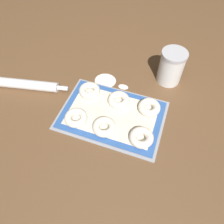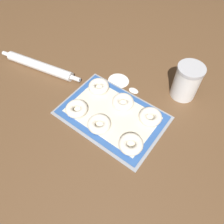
{
  "view_description": "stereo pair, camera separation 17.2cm",
  "coord_description": "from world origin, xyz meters",
  "views": [
    {
      "loc": [
        0.18,
        -0.54,
        0.8
      ],
      "look_at": [
        -0.01,
        -0.01,
        0.03
      ],
      "focal_mm": 35.0,
      "sensor_mm": 36.0,
      "label": 1
    },
    {
      "loc": [
        0.33,
        -0.46,
        0.8
      ],
      "look_at": [
        -0.01,
        -0.01,
        0.03
      ],
      "focal_mm": 35.0,
      "sensor_mm": 36.0,
      "label": 2
    }
  ],
  "objects": [
    {
      "name": "ground_plane",
      "position": [
        0.0,
        0.0,
        0.0
      ],
      "size": [
        2.8,
        2.8,
        0.0
      ],
      "primitive_type": "plane",
      "color": "brown"
    },
    {
      "name": "baking_tray",
      "position": [
        -0.01,
        -0.01,
        0.0
      ],
      "size": [
        0.46,
        0.32,
        0.01
      ],
      "color": "#93969B",
      "rests_on": "ground_plane"
    },
    {
      "name": "baking_mat",
      "position": [
        -0.01,
        -0.01,
        0.01
      ],
      "size": [
        0.44,
        0.29,
        0.0
      ],
      "color": "#2D569E",
      "rests_on": "baking_tray"
    },
    {
      "name": "bagel_front_left",
      "position": [
        -0.14,
        -0.09,
        0.03
      ],
      "size": [
        0.1,
        0.1,
        0.03
      ],
      "color": "silver",
      "rests_on": "baking_mat"
    },
    {
      "name": "bagel_front_center",
      "position": [
        -0.01,
        -0.09,
        0.03
      ],
      "size": [
        0.1,
        0.1,
        0.03
      ],
      "color": "silver",
      "rests_on": "baking_mat"
    },
    {
      "name": "bagel_front_right",
      "position": [
        0.15,
        -0.09,
        0.03
      ],
      "size": [
        0.1,
        0.1,
        0.03
      ],
      "color": "silver",
      "rests_on": "baking_mat"
    },
    {
      "name": "bagel_back_left",
      "position": [
        -0.15,
        0.07,
        0.03
      ],
      "size": [
        0.1,
        0.1,
        0.03
      ],
      "color": "silver",
      "rests_on": "baking_mat"
    },
    {
      "name": "bagel_back_center",
      "position": [
        -0.0,
        0.06,
        0.03
      ],
      "size": [
        0.1,
        0.1,
        0.03
      ],
      "color": "silver",
      "rests_on": "baking_mat"
    },
    {
      "name": "bagel_back_right",
      "position": [
        0.14,
        0.07,
        0.03
      ],
      "size": [
        0.1,
        0.1,
        0.03
      ],
      "color": "silver",
      "rests_on": "baking_mat"
    },
    {
      "name": "flour_canister",
      "position": [
        0.19,
        0.3,
        0.09
      ],
      "size": [
        0.12,
        0.12,
        0.17
      ],
      "color": "white",
      "rests_on": "ground_plane"
    },
    {
      "name": "rolling_pin",
      "position": [
        -0.49,
        0.0,
        0.02
      ],
      "size": [
        0.48,
        0.13,
        0.05
      ],
      "color": "silver",
      "rests_on": "ground_plane"
    },
    {
      "name": "flour_patch_near",
      "position": [
        -0.11,
        0.18,
        0.0
      ],
      "size": [
        0.11,
        0.1,
        0.0
      ],
      "color": "white",
      "rests_on": "ground_plane"
    },
    {
      "name": "flour_patch_far",
      "position": [
        -0.01,
        0.17,
        0.0
      ],
      "size": [
        0.05,
        0.03,
        0.0
      ],
      "color": "white",
      "rests_on": "ground_plane"
    }
  ]
}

